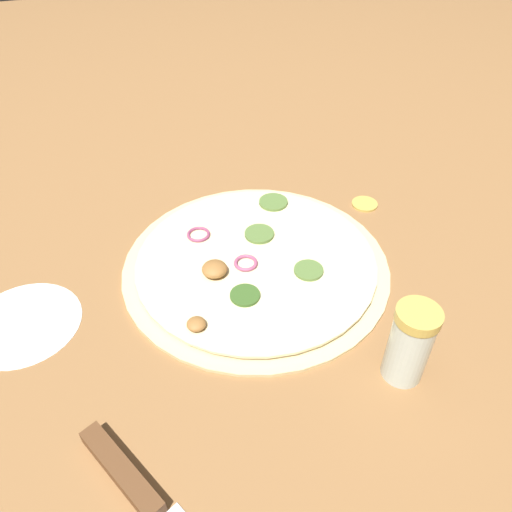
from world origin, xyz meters
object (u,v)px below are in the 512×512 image
pizza (255,263)px  spice_jar (410,344)px  loose_cap (365,203)px  knife (151,508)px

pizza → spice_jar: size_ratio=3.64×
pizza → loose_cap: size_ratio=8.90×
spice_jar → knife: bearing=13.9°
knife → spice_jar: 0.30m
pizza → spice_jar: 0.24m
spice_jar → loose_cap: (-0.10, -0.31, -0.05)m
pizza → loose_cap: (-0.21, -0.09, -0.00)m
spice_jar → pizza: bearing=-63.3°
knife → spice_jar: size_ratio=2.71×
pizza → loose_cap: pizza is taller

